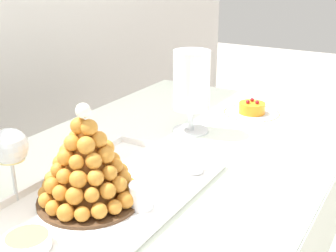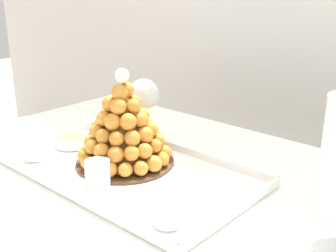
{
  "view_description": "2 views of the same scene",
  "coord_description": "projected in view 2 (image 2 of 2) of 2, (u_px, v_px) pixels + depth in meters",
  "views": [
    {
      "loc": [
        -0.92,
        -0.59,
        1.31
      ],
      "look_at": [
        0.01,
        -0.04,
        0.9
      ],
      "focal_mm": 47.22,
      "sensor_mm": 36.0,
      "label": 1
    },
    {
      "loc": [
        0.46,
        -0.63,
        1.22
      ],
      "look_at": [
        -0.06,
        -0.06,
        0.95
      ],
      "focal_mm": 46.09,
      "sensor_mm": 36.0,
      "label": 2
    }
  ],
  "objects": [
    {
      "name": "dessert_cup_centre",
      "position": [
        166.0,
        210.0,
        0.78
      ],
      "size": [
        0.05,
        0.05,
        0.06
      ],
      "color": "silver",
      "rests_on": "serving_tray"
    },
    {
      "name": "croquembouche",
      "position": [
        124.0,
        129.0,
        1.01
      ],
      "size": [
        0.23,
        0.23,
        0.23
      ],
      "color": "#4C331E",
      "rests_on": "serving_tray"
    },
    {
      "name": "wine_glass",
      "position": [
        144.0,
        96.0,
        1.15
      ],
      "size": [
        0.08,
        0.08,
        0.18
      ],
      "color": "silver",
      "rests_on": "buffet_table"
    },
    {
      "name": "buffet_table",
      "position": [
        206.0,
        242.0,
        0.9
      ],
      "size": [
        1.59,
        0.89,
        0.79
      ],
      "color": "brown",
      "rests_on": "ground_plane"
    },
    {
      "name": "creme_brulee_ramekin",
      "position": [
        71.0,
        141.0,
        1.14
      ],
      "size": [
        0.09,
        0.09,
        0.02
      ],
      "color": "white",
      "rests_on": "serving_tray"
    },
    {
      "name": "serving_tray",
      "position": [
        128.0,
        171.0,
        1.01
      ],
      "size": [
        0.6,
        0.35,
        0.02
      ],
      "color": "white",
      "rests_on": "buffet_table"
    },
    {
      "name": "dessert_cup_mid_left",
      "position": [
        98.0,
        174.0,
        0.93
      ],
      "size": [
        0.05,
        0.05,
        0.06
      ],
      "color": "silver",
      "rests_on": "serving_tray"
    },
    {
      "name": "dessert_cup_left",
      "position": [
        34.0,
        150.0,
        1.06
      ],
      "size": [
        0.05,
        0.05,
        0.05
      ],
      "color": "silver",
      "rests_on": "serving_tray"
    }
  ]
}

